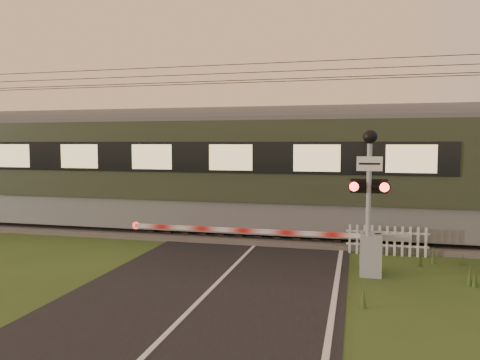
# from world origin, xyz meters

# --- Properties ---
(ground) EXTENTS (160.00, 160.00, 0.00)m
(ground) POSITION_xyz_m (0.00, 0.00, 0.00)
(ground) COLOR #31461B
(ground) RESTS_ON ground
(road) EXTENTS (6.00, 140.00, 0.03)m
(road) POSITION_xyz_m (0.02, -0.23, 0.01)
(road) COLOR black
(road) RESTS_ON ground
(track_bed) EXTENTS (140.00, 3.40, 0.39)m
(track_bed) POSITION_xyz_m (0.00, 6.50, 0.07)
(track_bed) COLOR #47423D
(track_bed) RESTS_ON ground
(overhead_wires) EXTENTS (120.00, 0.62, 0.62)m
(overhead_wires) POSITION_xyz_m (0.00, 6.50, 5.72)
(overhead_wires) COLOR black
(overhead_wires) RESTS_ON ground
(boom_gate) EXTENTS (7.56, 0.81, 1.08)m
(boom_gate) POSITION_xyz_m (3.12, 2.43, 0.60)
(boom_gate) COLOR gray
(boom_gate) RESTS_ON ground
(crossing_signal) EXTENTS (0.93, 0.37, 3.66)m
(crossing_signal) POSITION_xyz_m (3.46, 2.10, 2.52)
(crossing_signal) COLOR gray
(crossing_signal) RESTS_ON ground
(picket_fence) EXTENTS (2.38, 0.07, 0.88)m
(picket_fence) POSITION_xyz_m (4.08, 4.60, 0.45)
(picket_fence) COLOR silver
(picket_fence) RESTS_ON ground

